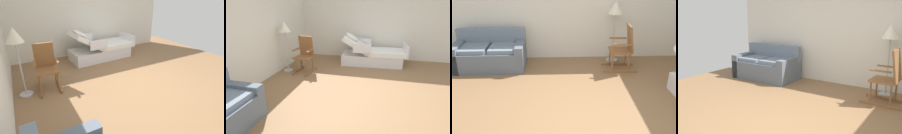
% 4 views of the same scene
% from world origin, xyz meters
% --- Properties ---
extents(ground_plane, '(7.45, 7.45, 0.00)m').
position_xyz_m(ground_plane, '(0.00, 0.00, 0.00)').
color(ground_plane, olive).
extents(back_wall, '(6.16, 0.10, 2.70)m').
position_xyz_m(back_wall, '(0.00, 2.73, 1.35)').
color(back_wall, silver).
rests_on(back_wall, ground).
extents(side_wall, '(0.10, 5.55, 2.70)m').
position_xyz_m(side_wall, '(3.03, 0.00, 1.35)').
color(side_wall, silver).
rests_on(side_wall, ground).
extents(hospital_bed, '(1.09, 2.11, 1.09)m').
position_xyz_m(hospital_bed, '(2.26, -0.00, 0.31)').
color(hospital_bed, silver).
rests_on(hospital_bed, ground).
extents(rocking_chair, '(0.78, 0.52, 1.05)m').
position_xyz_m(rocking_chair, '(1.09, 1.90, 0.50)').
color(rocking_chair, brown).
rests_on(rocking_chair, ground).
extents(floor_lamp, '(0.34, 0.34, 1.48)m').
position_xyz_m(floor_lamp, '(0.96, 2.41, 1.23)').
color(floor_lamp, '#B2B5BA').
rests_on(floor_lamp, ground).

